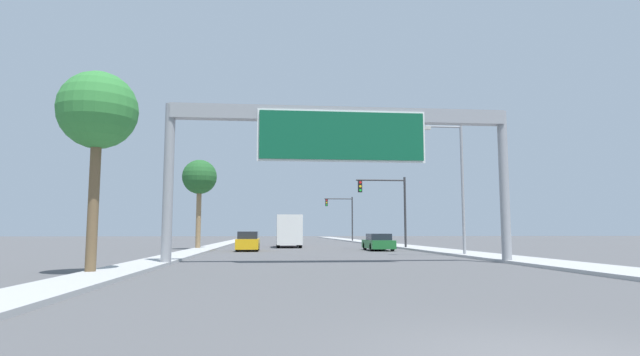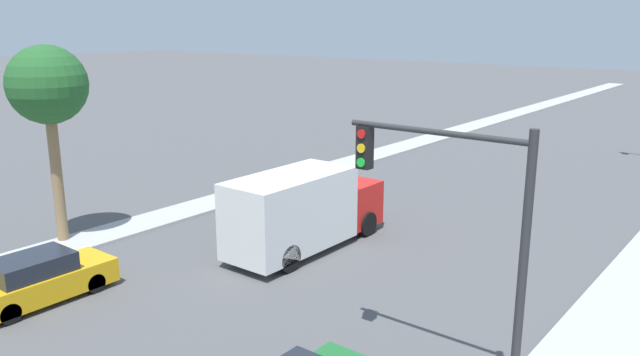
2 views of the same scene
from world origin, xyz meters
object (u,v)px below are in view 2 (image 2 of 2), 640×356
car_near_left (39,280)px  truck_box_primary (303,210)px  traffic_light_near_intersection (464,216)px  palm_tree_background (48,88)px

car_near_left → truck_box_primary: 9.33m
traffic_light_near_intersection → palm_tree_background: palm_tree_background is taller
truck_box_primary → traffic_light_near_intersection: bearing=-29.5°
car_near_left → traffic_light_near_intersection: size_ratio=0.70×
car_near_left → traffic_light_near_intersection: 13.35m
traffic_light_near_intersection → palm_tree_background: bearing=-179.0°
car_near_left → palm_tree_background: palm_tree_background is taller
car_near_left → truck_box_primary: truck_box_primary is taller
traffic_light_near_intersection → truck_box_primary: bearing=150.5°
traffic_light_near_intersection → palm_tree_background: (-16.74, -0.30, 1.77)m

